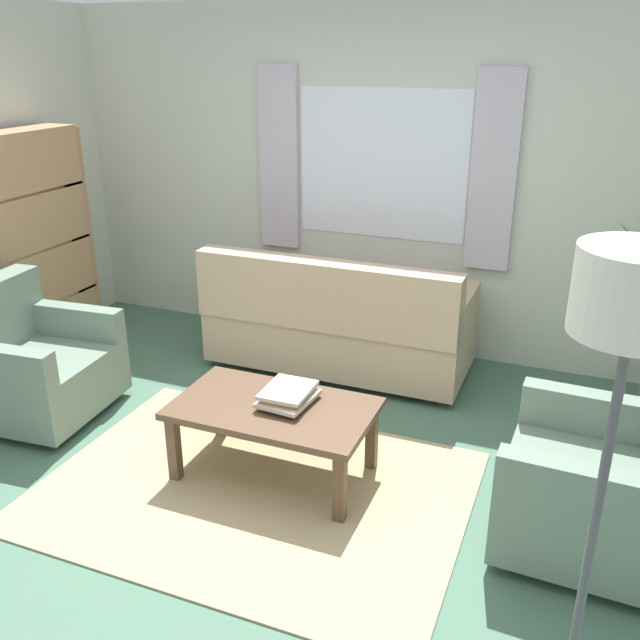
{
  "coord_description": "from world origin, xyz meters",
  "views": [
    {
      "loc": [
        1.53,
        -2.82,
        2.28
      ],
      "look_at": [
        0.11,
        0.7,
        0.77
      ],
      "focal_mm": 38.8,
      "sensor_mm": 36.0,
      "label": 1
    }
  ],
  "objects_px": {
    "standing_lamp": "(626,352)",
    "coffee_table": "(273,415)",
    "armchair_right": "(607,485)",
    "bookshelf": "(41,258)",
    "armchair_left": "(30,364)",
    "book_stack_on_table": "(288,396)",
    "couch": "(337,325)"
  },
  "relations": [
    {
      "from": "armchair_left",
      "to": "armchair_right",
      "type": "distance_m",
      "value": 3.5
    },
    {
      "from": "book_stack_on_table",
      "to": "armchair_right",
      "type": "bearing_deg",
      "value": -0.75
    },
    {
      "from": "standing_lamp",
      "to": "couch",
      "type": "bearing_deg",
      "value": 125.22
    },
    {
      "from": "armchair_left",
      "to": "bookshelf",
      "type": "bearing_deg",
      "value": 30.96
    },
    {
      "from": "armchair_right",
      "to": "bookshelf",
      "type": "height_order",
      "value": "bookshelf"
    },
    {
      "from": "coffee_table",
      "to": "standing_lamp",
      "type": "xyz_separation_m",
      "value": [
        1.62,
        -1.12,
        1.12
      ]
    },
    {
      "from": "book_stack_on_table",
      "to": "bookshelf",
      "type": "relative_size",
      "value": 0.2
    },
    {
      "from": "couch",
      "to": "coffee_table",
      "type": "distance_m",
      "value": 1.41
    },
    {
      "from": "armchair_right",
      "to": "standing_lamp",
      "type": "xyz_separation_m",
      "value": [
        -0.1,
        -1.15,
        1.15
      ]
    },
    {
      "from": "armchair_left",
      "to": "book_stack_on_table",
      "type": "distance_m",
      "value": 1.85
    },
    {
      "from": "bookshelf",
      "to": "coffee_table",
      "type": "bearing_deg",
      "value": 69.32
    },
    {
      "from": "armchair_left",
      "to": "book_stack_on_table",
      "type": "bearing_deg",
      "value": -94.66
    },
    {
      "from": "couch",
      "to": "armchair_right",
      "type": "height_order",
      "value": "couch"
    },
    {
      "from": "couch",
      "to": "bookshelf",
      "type": "height_order",
      "value": "bookshelf"
    },
    {
      "from": "standing_lamp",
      "to": "coffee_table",
      "type": "bearing_deg",
      "value": 145.45
    },
    {
      "from": "armchair_left",
      "to": "standing_lamp",
      "type": "xyz_separation_m",
      "value": [
        3.4,
        -1.17,
        1.15
      ]
    },
    {
      "from": "coffee_table",
      "to": "couch",
      "type": "bearing_deg",
      "value": 96.42
    },
    {
      "from": "couch",
      "to": "armchair_left",
      "type": "distance_m",
      "value": 2.11
    },
    {
      "from": "couch",
      "to": "armchair_right",
      "type": "relative_size",
      "value": 2.16
    },
    {
      "from": "coffee_table",
      "to": "standing_lamp",
      "type": "bearing_deg",
      "value": -34.55
    },
    {
      "from": "coffee_table",
      "to": "bookshelf",
      "type": "distance_m",
      "value": 2.58
    },
    {
      "from": "armchair_right",
      "to": "coffee_table",
      "type": "distance_m",
      "value": 1.72
    },
    {
      "from": "bookshelf",
      "to": "standing_lamp",
      "type": "relative_size",
      "value": 0.96
    },
    {
      "from": "book_stack_on_table",
      "to": "standing_lamp",
      "type": "distance_m",
      "value": 2.19
    },
    {
      "from": "book_stack_on_table",
      "to": "standing_lamp",
      "type": "relative_size",
      "value": 0.19
    },
    {
      "from": "book_stack_on_table",
      "to": "bookshelf",
      "type": "xyz_separation_m",
      "value": [
        -2.45,
        0.85,
        0.28
      ]
    },
    {
      "from": "bookshelf",
      "to": "standing_lamp",
      "type": "xyz_separation_m",
      "value": [
        4.01,
        -2.02,
        0.73
      ]
    },
    {
      "from": "couch",
      "to": "standing_lamp",
      "type": "relative_size",
      "value": 1.06
    },
    {
      "from": "armchair_right",
      "to": "book_stack_on_table",
      "type": "distance_m",
      "value": 1.66
    },
    {
      "from": "armchair_left",
      "to": "armchair_right",
      "type": "xyz_separation_m",
      "value": [
        3.5,
        -0.02,
        0.0
      ]
    },
    {
      "from": "standing_lamp",
      "to": "book_stack_on_table",
      "type": "bearing_deg",
      "value": 143.04
    },
    {
      "from": "armchair_right",
      "to": "book_stack_on_table",
      "type": "xyz_separation_m",
      "value": [
        -1.65,
        0.02,
        0.13
      ]
    }
  ]
}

